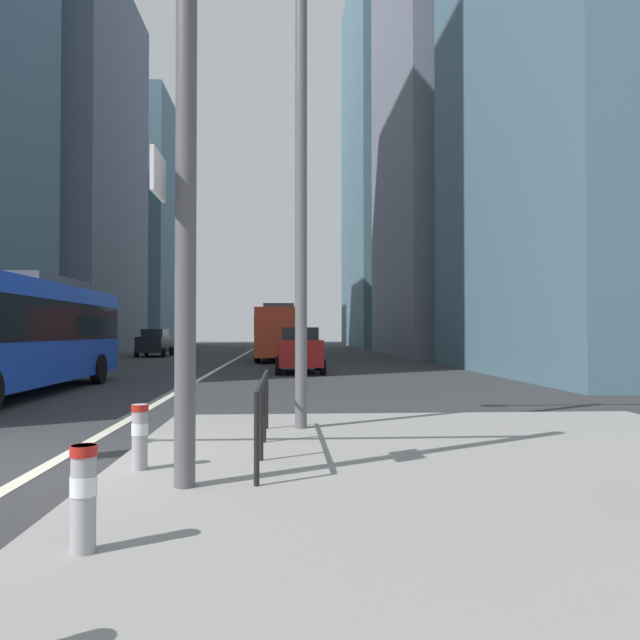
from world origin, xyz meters
name	(u,v)px	position (x,y,z in m)	size (l,w,h in m)	color
ground_plane	(216,370)	(0.00, 20.00, 0.00)	(160.00, 160.00, 0.00)	#303033
median_island	(494,478)	(5.50, -1.00, 0.07)	(9.00, 10.00, 0.15)	gray
lane_centre_line	(234,360)	(0.00, 30.00, 0.01)	(0.20, 80.00, 0.01)	beige
office_tower_left_mid	(47,166)	(-16.00, 41.79, 15.11)	(12.42, 16.74, 30.22)	slate
office_tower_left_far	(129,231)	(-16.00, 67.72, 14.18)	(12.47, 23.42, 28.36)	slate
office_tower_right_mid	(466,34)	(17.00, 37.17, 24.64)	(11.98, 17.44, 49.28)	slate
office_tower_right_far	(401,160)	(17.00, 62.61, 22.17)	(12.03, 22.74, 44.35)	slate
city_bus_blue_oncoming	(11,329)	(-4.32, 9.05, 1.84)	(2.75, 12.13, 3.40)	blue
city_bus_red_receding	(280,331)	(2.87, 30.41, 1.84)	(2.87, 11.79, 3.40)	red
city_bus_red_distant	(280,331)	(2.68, 53.65, 1.84)	(2.82, 11.45, 3.40)	#198456
car_oncoming_mid	(155,343)	(-6.06, 35.70, 0.99)	(2.07, 4.57, 1.94)	black
car_receding_near	(299,350)	(3.75, 18.11, 0.99)	(2.10, 4.38, 1.94)	maroon
street_lamp_post	(301,123)	(3.37, 2.25, 5.28)	(5.50, 0.32, 8.00)	#56565B
bollard_left	(83,492)	(1.62, -3.32, 0.59)	(0.20, 0.20, 0.78)	#99999E
bollard_right	(140,433)	(1.41, -0.66, 0.57)	(0.20, 0.20, 0.76)	#99999E
pedestrian_railing	(263,398)	(2.80, 0.37, 0.86)	(0.06, 3.78, 0.98)	black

